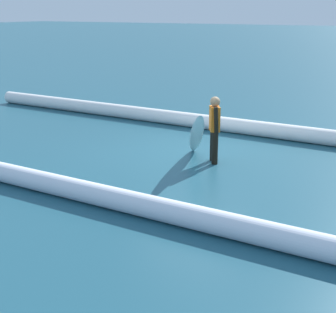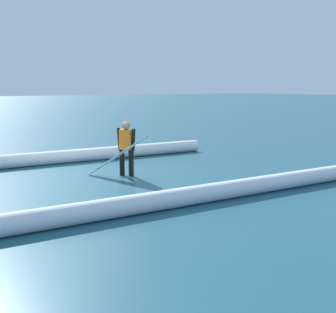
% 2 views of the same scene
% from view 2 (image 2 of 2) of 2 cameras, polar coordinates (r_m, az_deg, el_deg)
% --- Properties ---
extents(ground_plane, '(194.98, 194.98, 0.00)m').
position_cam_2_polar(ground_plane, '(12.28, -9.66, -2.41)').
color(ground_plane, '#205364').
extents(surfer, '(0.35, 0.52, 1.48)m').
position_cam_2_polar(surfer, '(12.00, -5.38, 1.43)').
color(surfer, black).
rests_on(surfer, ground_plane).
extents(surfboard, '(1.28, 1.87, 1.30)m').
position_cam_2_polar(surfboard, '(11.68, -6.28, 0.25)').
color(surfboard, white).
rests_on(surfboard, ground_plane).
extents(wave_crest_foreground, '(14.05, 0.78, 0.41)m').
position_cam_2_polar(wave_crest_foreground, '(13.88, -20.80, -0.69)').
color(wave_crest_foreground, white).
rests_on(wave_crest_foreground, ground_plane).
extents(wave_crest_midground, '(16.05, 0.77, 0.39)m').
position_cam_2_polar(wave_crest_midground, '(9.85, 8.75, -4.08)').
color(wave_crest_midground, white).
rests_on(wave_crest_midground, ground_plane).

